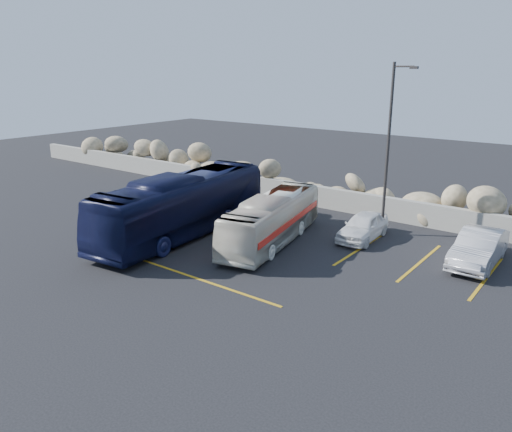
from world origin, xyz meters
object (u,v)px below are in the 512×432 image
Objects in this scene: car_a at (363,226)px; tour_coach at (183,205)px; lamppost at (389,146)px; vintage_bus at (272,219)px; car_b at (479,248)px.

tour_coach is at bearing -150.34° from car_a.
lamppost is at bearing 31.22° from tour_coach.
car_b is at bearing 6.98° from vintage_bus.
vintage_bus is 4.33m from car_a.
lamppost is 1.86× the size of car_b.
car_a is (3.14, 2.94, -0.48)m from vintage_bus.
vintage_bus reaches higher than car_b.
car_a is at bearing 178.90° from car_b.
car_b is (4.66, -1.27, -3.59)m from lamppost.
car_b reaches higher than car_a.
lamppost is 2.20× the size of car_a.
tour_coach is 2.46× the size of car_b.
lamppost is 1.01× the size of vintage_bus.
vintage_bus is at bearing -139.90° from car_a.
car_b is at bearing 14.26° from tour_coach.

